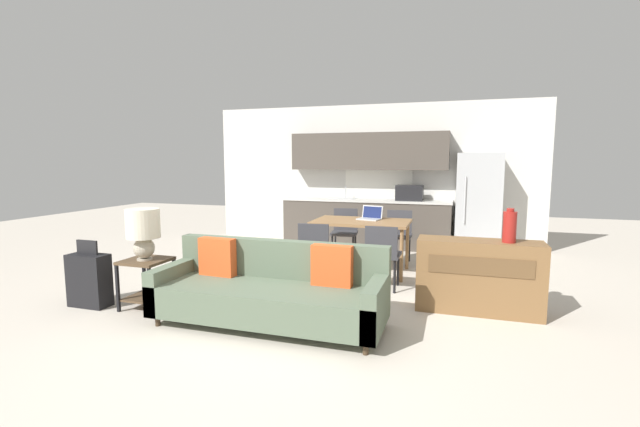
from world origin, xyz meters
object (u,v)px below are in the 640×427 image
(dining_chair_near_left, at_px, (316,249))
(dining_chair_far_right, at_px, (398,233))
(dining_table, at_px, (361,225))
(vase, at_px, (510,227))
(credenza, at_px, (478,276))
(side_table, at_px, (147,275))
(suitcase, at_px, (89,280))
(laptop, at_px, (370,216))
(refrigerator, at_px, (478,204))
(table_lamp, at_px, (143,229))
(dining_chair_far_left, at_px, (345,230))
(dining_chair_near_right, at_px, (383,253))
(couch, at_px, (271,292))

(dining_chair_near_left, xyz_separation_m, dining_chair_far_right, (0.87, 1.59, 0.00))
(dining_table, xyz_separation_m, vase, (1.83, -1.29, 0.26))
(credenza, distance_m, vase, 0.62)
(side_table, relative_size, suitcase, 0.73)
(laptop, bearing_deg, dining_chair_far_right, 75.08)
(refrigerator, xyz_separation_m, table_lamp, (-3.59, -4.15, 0.01))
(table_lamp, distance_m, suitcase, 0.89)
(vase, bearing_deg, credenza, 174.24)
(credenza, relative_size, dining_chair_far_left, 1.55)
(refrigerator, height_order, dining_chair_far_right, refrigerator)
(credenza, relative_size, vase, 3.59)
(side_table, relative_size, dining_chair_far_right, 0.66)
(refrigerator, distance_m, dining_chair_near_right, 2.97)
(vase, height_order, dining_chair_far_left, vase)
(couch, height_order, suitcase, couch)
(credenza, height_order, dining_chair_near_right, dining_chair_near_right)
(refrigerator, bearing_deg, table_lamp, -130.90)
(side_table, distance_m, dining_chair_near_right, 2.79)
(side_table, xyz_separation_m, dining_chair_far_left, (1.49, 2.99, 0.11))
(vase, height_order, dining_chair_near_right, vase)
(couch, height_order, table_lamp, table_lamp)
(refrigerator, distance_m, dining_chair_far_left, 2.43)
(table_lamp, xyz_separation_m, credenza, (3.48, 0.99, -0.50))
(dining_chair_far_right, bearing_deg, couch, -107.03)
(dining_chair_near_left, bearing_deg, side_table, 38.10)
(credenza, height_order, dining_chair_far_right, dining_chair_far_right)
(dining_table, xyz_separation_m, dining_chair_near_left, (-0.43, -0.82, -0.21))
(dining_chair_far_right, bearing_deg, dining_chair_far_left, 179.72)
(table_lamp, distance_m, laptop, 3.15)
(table_lamp, bearing_deg, refrigerator, 49.10)
(dining_chair_near_right, bearing_deg, suitcase, 27.72)
(refrigerator, bearing_deg, dining_chair_near_left, -127.74)
(side_table, xyz_separation_m, table_lamp, (0.01, -0.03, 0.52))
(vase, bearing_deg, dining_chair_near_left, 168.24)
(table_lamp, height_order, dining_chair_far_right, table_lamp)
(dining_table, relative_size, credenza, 1.07)
(dining_table, bearing_deg, side_table, -131.01)
(dining_table, xyz_separation_m, dining_chair_near_right, (0.44, -0.78, -0.21))
(refrigerator, distance_m, couch, 4.67)
(vase, bearing_deg, table_lamp, -165.57)
(refrigerator, relative_size, laptop, 4.72)
(refrigerator, relative_size, dining_chair_near_left, 2.12)
(side_table, relative_size, dining_chair_near_left, 0.66)
(dining_chair_near_right, distance_m, laptop, 1.05)
(dining_chair_near_right, height_order, dining_chair_far_left, same)
(laptop, bearing_deg, suitcase, -122.67)
(couch, xyz_separation_m, dining_chair_far_right, (0.87, 3.01, 0.15))
(dining_chair_near_right, bearing_deg, table_lamp, 31.79)
(dining_chair_near_right, bearing_deg, laptop, -70.32)
(credenza, xyz_separation_m, dining_chair_far_left, (-2.00, 2.03, 0.09))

